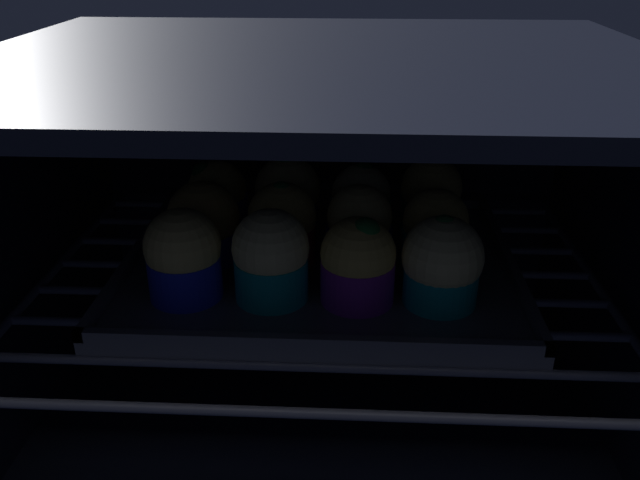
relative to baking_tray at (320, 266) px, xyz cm
name	(u,v)px	position (x,y,z in cm)	size (l,w,h in cm)	color
oven_cavity	(321,233)	(0.00, 2.76, 2.32)	(59.00, 47.00, 37.00)	black
oven_rack	(319,283)	(0.00, -1.49, -1.08)	(54.80, 42.00, 0.80)	#444756
baking_tray	(320,266)	(0.00, 0.00, 0.00)	(37.61, 30.15, 2.20)	#4C4C51
muffin_row0_col0	(183,257)	(-11.55, -7.18, 4.38)	(6.73, 6.73, 8.25)	#1928B7
muffin_row0_col1	(271,258)	(-3.91, -7.11, 4.45)	(6.74, 6.74, 8.32)	#0C8C84
muffin_row0_col2	(358,263)	(3.66, -7.18, 4.19)	(6.55, 6.55, 8.09)	#7A238C
muffin_row0_col3	(442,264)	(10.84, -7.09, 4.25)	(7.05, 7.05, 8.16)	#0C8C84
muffin_row1_col0	(204,225)	(-11.31, -0.02, 4.23)	(7.05, 7.05, 8.05)	#1928B7
muffin_row1_col1	(282,225)	(-3.67, 0.02, 4.34)	(6.66, 6.66, 8.32)	red
muffin_row1_col2	(359,228)	(3.78, 0.04, 4.23)	(6.48, 6.48, 8.02)	#1928B7
muffin_row1_col3	(435,231)	(10.97, -0.28, 4.18)	(6.48, 6.48, 7.85)	#0C8C84
muffin_row2_col0	(217,198)	(-11.38, 7.06, 4.17)	(6.48, 6.48, 7.81)	#1928B7
muffin_row2_col1	(288,195)	(-3.88, 7.69, 4.37)	(7.04, 7.04, 8.40)	#1928B7
muffin_row2_col2	(361,202)	(3.97, 7.11, 4.04)	(6.48, 6.48, 7.89)	#0C8C84
muffin_row2_col3	(431,198)	(11.38, 7.70, 4.40)	(6.48, 6.48, 8.29)	#0C8C84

